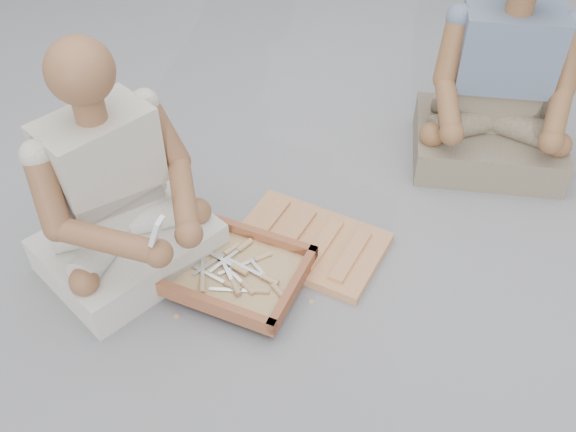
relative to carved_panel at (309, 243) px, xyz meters
The scene contains 25 objects.
ground 0.26m from the carved_panel, 71.12° to the right, with size 60.00×60.00×0.00m, color gray.
carved_panel is the anchor object (origin of this frame).
tool_tray 0.34m from the carved_panel, 116.81° to the right, with size 0.55×0.46×0.07m.
chisel_0 0.31m from the carved_panel, 85.27° to the right, with size 0.21×0.11×0.02m.
chisel_1 0.34m from the carved_panel, 117.58° to the right, with size 0.22×0.04×0.02m.
chisel_2 0.36m from the carved_panel, 95.86° to the right, with size 0.21×0.11×0.02m.
chisel_3 0.28m from the carved_panel, 133.28° to the right, with size 0.06×0.22×0.02m.
chisel_4 0.35m from the carved_panel, 103.37° to the right, with size 0.21×0.09×0.02m.
chisel_5 0.29m from the carved_panel, 96.38° to the right, with size 0.22×0.03×0.02m.
chisel_6 0.47m from the carved_panel, 118.19° to the right, with size 0.14×0.19×0.02m.
chisel_7 0.40m from the carved_panel, 109.88° to the right, with size 0.22×0.03×0.02m.
chisel_8 0.33m from the carved_panel, 133.01° to the right, with size 0.08×0.22×0.02m.
chisel_9 0.38m from the carved_panel, 107.43° to the right, with size 0.19×0.15×0.02m.
chisel_10 0.24m from the carved_panel, 117.18° to the right, with size 0.13×0.20×0.02m.
wood_chip_0 0.32m from the carved_panel, 108.31° to the right, with size 0.02×0.01×0.00m, color tan.
wood_chip_1 0.67m from the carved_panel, 123.68° to the right, with size 0.02×0.01×0.00m, color tan.
wood_chip_2 0.09m from the carved_panel, 115.89° to the right, with size 0.02×0.01×0.00m, color tan.
wood_chip_3 0.42m from the carved_panel, 130.14° to the right, with size 0.02×0.01×0.00m, color tan.
wood_chip_4 0.28m from the carved_panel, 59.52° to the right, with size 0.02×0.01×0.00m, color tan.
wood_chip_5 0.42m from the carved_panel, 95.67° to the right, with size 0.02×0.01×0.00m, color tan.
wood_chip_6 0.31m from the carved_panel, behind, with size 0.02×0.01×0.00m, color tan.
wood_chip_7 0.60m from the carved_panel, 113.99° to the right, with size 0.02×0.01×0.00m, color tan.
craftsman 0.76m from the carved_panel, 143.64° to the right, with size 0.69×0.70×0.93m.
companion 1.06m from the carved_panel, 65.62° to the left, with size 0.78×0.71×1.00m.
mobile_phone 0.74m from the carved_panel, 113.52° to the right, with size 0.06×0.06×0.11m.
Camera 1 is at (0.73, -1.32, 1.85)m, focal length 40.00 mm.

